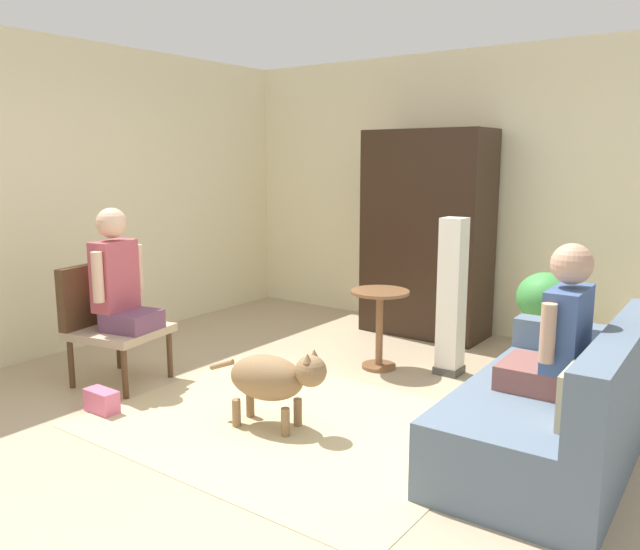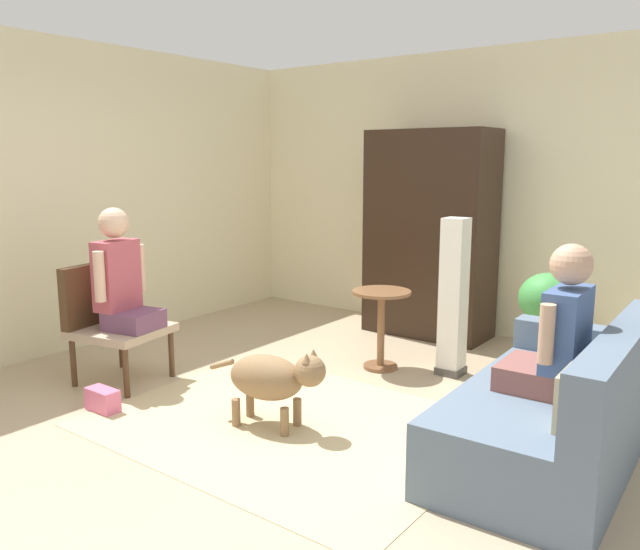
{
  "view_description": "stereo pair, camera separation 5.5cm",
  "coord_description": "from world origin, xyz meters",
  "px_view_note": "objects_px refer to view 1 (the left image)",
  "views": [
    {
      "loc": [
        2.43,
        -3.03,
        1.7
      ],
      "look_at": [
        0.01,
        0.29,
        0.95
      ],
      "focal_mm": 35.58,
      "sensor_mm": 36.0,
      "label": 1
    },
    {
      "loc": [
        2.47,
        -3.0,
        1.7
      ],
      "look_at": [
        0.01,
        0.29,
        0.95
      ],
      "focal_mm": 35.58,
      "sensor_mm": 36.0,
      "label": 2
    }
  ],
  "objects_px": {
    "armchair": "(106,315)",
    "dog": "(273,378)",
    "potted_plant": "(545,309)",
    "armoire_cabinet": "(427,234)",
    "round_end_table": "(380,318)",
    "handbag": "(102,401)",
    "couch": "(560,411)",
    "person_on_armchair": "(119,278)",
    "column_lamp": "(452,298)",
    "person_on_couch": "(558,332)"
  },
  "relations": [
    {
      "from": "armchair",
      "to": "dog",
      "type": "distance_m",
      "value": 1.63
    },
    {
      "from": "dog",
      "to": "potted_plant",
      "type": "bearing_deg",
      "value": 62.85
    },
    {
      "from": "armoire_cabinet",
      "to": "armchair",
      "type": "bearing_deg",
      "value": -116.85
    },
    {
      "from": "armchair",
      "to": "armoire_cabinet",
      "type": "xyz_separation_m",
      "value": [
        1.36,
        2.69,
        0.47
      ]
    },
    {
      "from": "armchair",
      "to": "round_end_table",
      "type": "xyz_separation_m",
      "value": [
        1.56,
        1.49,
        -0.09
      ]
    },
    {
      "from": "handbag",
      "to": "round_end_table",
      "type": "bearing_deg",
      "value": 61.42
    },
    {
      "from": "armoire_cabinet",
      "to": "potted_plant",
      "type": "bearing_deg",
      "value": -22.51
    },
    {
      "from": "armchair",
      "to": "handbag",
      "type": "height_order",
      "value": "armchair"
    },
    {
      "from": "couch",
      "to": "potted_plant",
      "type": "height_order",
      "value": "potted_plant"
    },
    {
      "from": "person_on_armchair",
      "to": "round_end_table",
      "type": "relative_size",
      "value": 1.39
    },
    {
      "from": "couch",
      "to": "armoire_cabinet",
      "type": "relative_size",
      "value": 0.9
    },
    {
      "from": "dog",
      "to": "potted_plant",
      "type": "height_order",
      "value": "potted_plant"
    },
    {
      "from": "round_end_table",
      "to": "handbag",
      "type": "distance_m",
      "value": 2.21
    },
    {
      "from": "handbag",
      "to": "person_on_armchair",
      "type": "bearing_deg",
      "value": 128.28
    },
    {
      "from": "person_on_armchair",
      "to": "armoire_cabinet",
      "type": "height_order",
      "value": "armoire_cabinet"
    },
    {
      "from": "potted_plant",
      "to": "column_lamp",
      "type": "xyz_separation_m",
      "value": [
        -0.6,
        -0.43,
        0.09
      ]
    },
    {
      "from": "person_on_couch",
      "to": "potted_plant",
      "type": "relative_size",
      "value": 1.01
    },
    {
      "from": "column_lamp",
      "to": "handbag",
      "type": "relative_size",
      "value": 5.03
    },
    {
      "from": "armchair",
      "to": "armoire_cabinet",
      "type": "height_order",
      "value": "armoire_cabinet"
    },
    {
      "from": "armchair",
      "to": "person_on_armchair",
      "type": "relative_size",
      "value": 1.0
    },
    {
      "from": "person_on_couch",
      "to": "armoire_cabinet",
      "type": "relative_size",
      "value": 0.42
    },
    {
      "from": "dog",
      "to": "handbag",
      "type": "distance_m",
      "value": 1.24
    },
    {
      "from": "person_on_couch",
      "to": "round_end_table",
      "type": "bearing_deg",
      "value": 153.25
    },
    {
      "from": "armchair",
      "to": "round_end_table",
      "type": "distance_m",
      "value": 2.16
    },
    {
      "from": "person_on_armchair",
      "to": "round_end_table",
      "type": "height_order",
      "value": "person_on_armchair"
    },
    {
      "from": "dog",
      "to": "column_lamp",
      "type": "bearing_deg",
      "value": 74.16
    },
    {
      "from": "armchair",
      "to": "column_lamp",
      "type": "bearing_deg",
      "value": 39.33
    },
    {
      "from": "armchair",
      "to": "handbag",
      "type": "bearing_deg",
      "value": -40.28
    },
    {
      "from": "person_on_armchair",
      "to": "handbag",
      "type": "xyz_separation_m",
      "value": [
        0.36,
        -0.46,
        -0.75
      ]
    },
    {
      "from": "armchair",
      "to": "potted_plant",
      "type": "distance_m",
      "value": 3.43
    },
    {
      "from": "column_lamp",
      "to": "handbag",
      "type": "bearing_deg",
      "value": -126.38
    },
    {
      "from": "round_end_table",
      "to": "dog",
      "type": "bearing_deg",
      "value": -87.44
    },
    {
      "from": "person_on_couch",
      "to": "armoire_cabinet",
      "type": "bearing_deg",
      "value": 132.09
    },
    {
      "from": "round_end_table",
      "to": "column_lamp",
      "type": "distance_m",
      "value": 0.6
    },
    {
      "from": "person_on_couch",
      "to": "handbag",
      "type": "distance_m",
      "value": 2.97
    },
    {
      "from": "column_lamp",
      "to": "armchair",
      "type": "bearing_deg",
      "value": -140.67
    },
    {
      "from": "person_on_armchair",
      "to": "round_end_table",
      "type": "bearing_deg",
      "value": 46.05
    },
    {
      "from": "column_lamp",
      "to": "armoire_cabinet",
      "type": "relative_size",
      "value": 0.64
    },
    {
      "from": "couch",
      "to": "handbag",
      "type": "relative_size",
      "value": 7.11
    },
    {
      "from": "round_end_table",
      "to": "armoire_cabinet",
      "type": "height_order",
      "value": "armoire_cabinet"
    },
    {
      "from": "armchair",
      "to": "round_end_table",
      "type": "bearing_deg",
      "value": 43.77
    },
    {
      "from": "potted_plant",
      "to": "handbag",
      "type": "bearing_deg",
      "value": -130.19
    },
    {
      "from": "couch",
      "to": "person_on_armchair",
      "type": "xyz_separation_m",
      "value": [
        -3.08,
        -0.67,
        0.54
      ]
    },
    {
      "from": "round_end_table",
      "to": "handbag",
      "type": "height_order",
      "value": "round_end_table"
    },
    {
      "from": "armchair",
      "to": "person_on_couch",
      "type": "bearing_deg",
      "value": 11.82
    },
    {
      "from": "round_end_table",
      "to": "column_lamp",
      "type": "height_order",
      "value": "column_lamp"
    },
    {
      "from": "round_end_table",
      "to": "couch",
      "type": "bearing_deg",
      "value": -25.52
    },
    {
      "from": "person_on_couch",
      "to": "round_end_table",
      "type": "xyz_separation_m",
      "value": [
        -1.63,
        0.82,
        -0.33
      ]
    },
    {
      "from": "person_on_armchair",
      "to": "column_lamp",
      "type": "distance_m",
      "value": 2.57
    },
    {
      "from": "person_on_couch",
      "to": "dog",
      "type": "bearing_deg",
      "value": -159.1
    }
  ]
}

